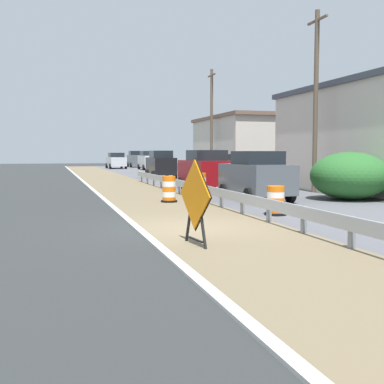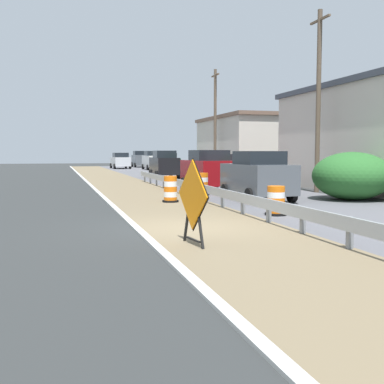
{
  "view_description": "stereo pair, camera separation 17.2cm",
  "coord_description": "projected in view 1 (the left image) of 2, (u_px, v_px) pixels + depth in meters",
  "views": [
    {
      "loc": [
        -3.54,
        -12.65,
        2.07
      ],
      "look_at": [
        0.72,
        1.85,
        0.83
      ],
      "focal_mm": 45.54,
      "sensor_mm": 36.0,
      "label": 1
    },
    {
      "loc": [
        -3.38,
        -12.7,
        2.07
      ],
      "look_at": [
        0.72,
        1.85,
        0.83
      ],
      "focal_mm": 45.54,
      "sensor_mm": 36.0,
      "label": 2
    }
  ],
  "objects": [
    {
      "name": "ground_plane",
      "position": [
        186.0,
        228.0,
        13.26
      ],
      "size": [
        160.0,
        160.0,
        0.0
      ],
      "primitive_type": "plane",
      "color": "#2B2D2D"
    },
    {
      "name": "median_dirt_strip",
      "position": [
        214.0,
        227.0,
        13.49
      ],
      "size": [
        4.02,
        120.0,
        0.01
      ],
      "primitive_type": "cube",
      "color": "#706047",
      "rests_on": "ground"
    },
    {
      "name": "far_lane_asphalt",
      "position": [
        378.0,
        219.0,
        14.99
      ],
      "size": [
        6.68,
        120.0,
        0.0
      ],
      "primitive_type": "cube",
      "color": "#56565B",
      "rests_on": "ground"
    },
    {
      "name": "curb_near_edge",
      "position": [
        139.0,
        230.0,
        12.9
      ],
      "size": [
        0.2,
        120.0,
        0.11
      ],
      "primitive_type": "cube",
      "color": "#ADADA8",
      "rests_on": "ground"
    },
    {
      "name": "guardrail_median",
      "position": [
        267.0,
        205.0,
        14.31
      ],
      "size": [
        0.18,
        43.03,
        0.71
      ],
      "color": "#999EA3",
      "rests_on": "ground"
    },
    {
      "name": "warning_sign_diamond",
      "position": [
        195.0,
        198.0,
        10.77
      ],
      "size": [
        0.25,
        1.63,
        1.96
      ],
      "rotation": [
        0.0,
        0.0,
        3.28
      ],
      "color": "black",
      "rests_on": "ground"
    },
    {
      "name": "traffic_barrel_nearest",
      "position": [
        276.0,
        202.0,
        15.98
      ],
      "size": [
        0.72,
        0.72,
        0.96
      ],
      "color": "orange",
      "rests_on": "ground"
    },
    {
      "name": "traffic_barrel_close",
      "position": [
        169.0,
        190.0,
        20.12
      ],
      "size": [
        0.68,
        0.68,
        1.09
      ],
      "color": "orange",
      "rests_on": "ground"
    },
    {
      "name": "traffic_barrel_mid",
      "position": [
        201.0,
        185.0,
        23.4
      ],
      "size": [
        0.66,
        0.66,
        1.07
      ],
      "color": "orange",
      "rests_on": "ground"
    },
    {
      "name": "car_lead_near_lane",
      "position": [
        116.0,
        161.0,
        61.45
      ],
      "size": [
        2.28,
        4.64,
        2.0
      ],
      "rotation": [
        0.0,
        0.0,
        1.61
      ],
      "color": "silver",
      "rests_on": "ground"
    },
    {
      "name": "car_trailing_near_lane",
      "position": [
        163.0,
        163.0,
        49.9
      ],
      "size": [
        2.2,
        4.26,
        2.0
      ],
      "rotation": [
        0.0,
        0.0,
        -1.59
      ],
      "color": "#195128",
      "rests_on": "ground"
    },
    {
      "name": "car_lead_far_lane",
      "position": [
        206.0,
        170.0,
        26.55
      ],
      "size": [
        2.27,
        4.16,
        2.18
      ],
      "rotation": [
        0.0,
        0.0,
        1.6
      ],
      "color": "maroon",
      "rests_on": "ground"
    },
    {
      "name": "car_mid_far_lane",
      "position": [
        225.0,
        168.0,
        33.87
      ],
      "size": [
        2.22,
        4.62,
        1.94
      ],
      "rotation": [
        0.0,
        0.0,
        -1.56
      ],
      "color": "maroon",
      "rests_on": "ground"
    },
    {
      "name": "car_trailing_far_lane",
      "position": [
        256.0,
        176.0,
        20.91
      ],
      "size": [
        2.21,
        4.09,
        2.11
      ],
      "rotation": [
        0.0,
        0.0,
        1.6
      ],
      "color": "#4C5156",
      "rests_on": "ground"
    },
    {
      "name": "car_distant_a",
      "position": [
        149.0,
        160.0,
        57.56
      ],
      "size": [
        2.05,
        4.75,
        2.21
      ],
      "rotation": [
        0.0,
        0.0,
        -1.57
      ],
      "color": "silver",
      "rests_on": "ground"
    },
    {
      "name": "car_distant_b",
      "position": [
        161.0,
        164.0,
        38.92
      ],
      "size": [
        2.05,
        4.63,
        2.19
      ],
      "rotation": [
        0.0,
        0.0,
        1.54
      ],
      "color": "black",
      "rests_on": "ground"
    },
    {
      "name": "car_distant_c",
      "position": [
        136.0,
        159.0,
        67.37
      ],
      "size": [
        2.06,
        4.29,
        2.24
      ],
      "rotation": [
        0.0,
        0.0,
        -1.58
      ],
      "color": "#4C5156",
      "rests_on": "ground"
    },
    {
      "name": "roadside_shop_far",
      "position": [
        247.0,
        146.0,
        44.22
      ],
      "size": [
        7.05,
        12.1,
        5.28
      ],
      "color": "beige",
      "rests_on": "ground"
    },
    {
      "name": "utility_pole_near",
      "position": [
        316.0,
        99.0,
        24.78
      ],
      "size": [
        0.24,
        1.8,
        9.2
      ],
      "color": "brown",
      "rests_on": "ground"
    },
    {
      "name": "utility_pole_mid",
      "position": [
        212.0,
        121.0,
        41.27
      ],
      "size": [
        0.24,
        1.8,
        9.03
      ],
      "color": "brown",
      "rests_on": "ground"
    },
    {
      "name": "bush_roadside",
      "position": [
        350.0,
        176.0,
        21.16
      ],
      "size": [
        3.4,
        3.4,
        2.08
      ],
      "primitive_type": "ellipsoid",
      "color": "#286028",
      "rests_on": "ground"
    }
  ]
}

